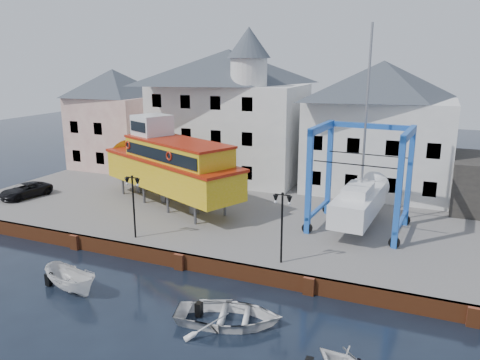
% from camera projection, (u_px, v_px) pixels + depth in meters
% --- Properties ---
extents(ground, '(140.00, 140.00, 0.00)m').
position_uv_depth(ground, '(180.00, 269.00, 28.33)').
color(ground, black).
rests_on(ground, ground).
extents(hardstanding, '(44.00, 22.00, 1.00)m').
position_uv_depth(hardstanding, '(248.00, 209.00, 38.02)').
color(hardstanding, '#605C5A').
rests_on(hardstanding, ground).
extents(quay_wall, '(44.00, 0.47, 1.00)m').
position_uv_depth(quay_wall, '(181.00, 261.00, 28.30)').
color(quay_wall, brown).
rests_on(quay_wall, ground).
extents(building_pink, '(8.00, 7.00, 10.30)m').
position_uv_depth(building_pink, '(115.00, 119.00, 49.59)').
color(building_pink, tan).
rests_on(building_pink, hardstanding).
extents(building_white_main, '(14.00, 8.30, 14.00)m').
position_uv_depth(building_white_main, '(230.00, 113.00, 44.71)').
color(building_white_main, silver).
rests_on(building_white_main, hardstanding).
extents(building_white_right, '(12.00, 8.00, 11.20)m').
position_uv_depth(building_white_right, '(379.00, 128.00, 40.24)').
color(building_white_right, silver).
rests_on(building_white_right, hardstanding).
extents(lamp_post_left, '(1.12, 0.32, 4.20)m').
position_uv_depth(lamp_post_left, '(133.00, 191.00, 29.85)').
color(lamp_post_left, black).
rests_on(lamp_post_left, hardstanding).
extents(lamp_post_right, '(1.12, 0.32, 4.20)m').
position_uv_depth(lamp_post_right, '(282.00, 210.00, 26.10)').
color(lamp_post_right, black).
rests_on(lamp_post_right, hardstanding).
extents(tour_boat, '(16.12, 10.15, 6.97)m').
position_uv_depth(tour_boat, '(164.00, 163.00, 37.34)').
color(tour_boat, '#59595E').
rests_on(tour_boat, hardstanding).
extents(travel_lift, '(6.67, 9.12, 13.58)m').
position_uv_depth(travel_lift, '(362.00, 194.00, 32.33)').
color(travel_lift, '#1C4CB5').
rests_on(travel_lift, hardstanding).
extents(van, '(2.85, 4.60, 1.19)m').
position_uv_depth(van, '(25.00, 190.00, 39.39)').
color(van, black).
rests_on(van, hardstanding).
extents(motorboat_a, '(4.19, 2.41, 1.52)m').
position_uv_depth(motorboat_a, '(72.00, 291.00, 25.66)').
color(motorboat_a, white).
rests_on(motorboat_a, ground).
extents(motorboat_b, '(5.95, 4.91, 1.07)m').
position_uv_depth(motorboat_b, '(229.00, 323.00, 22.51)').
color(motorboat_b, white).
rests_on(motorboat_b, ground).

